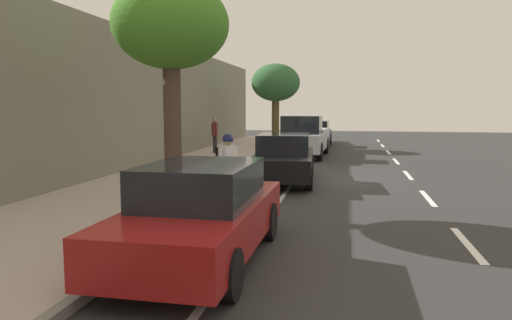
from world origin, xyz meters
TOP-DOWN VIEW (x-y plane):
  - ground at (0.00, 0.00)m, footprint 62.55×62.55m
  - sidewalk at (4.28, 0.00)m, footprint 4.40×39.09m
  - curb_edge at (2.00, 0.00)m, footprint 0.16×39.09m
  - lane_stripe_centre at (-3.21, 0.45)m, footprint 0.14×40.00m
  - lane_stripe_bike_edge at (0.53, 0.00)m, footprint 0.12×39.09m
  - building_facade at (6.73, 0.00)m, footprint 0.50×39.09m
  - parked_sedan_dark_blue_nearest at (0.83, -13.34)m, footprint 1.88×4.42m
  - parked_pickup_silver_second at (0.92, -7.09)m, footprint 2.18×5.37m
  - parked_sedan_black_mid at (0.83, 0.65)m, footprint 2.06×4.51m
  - parked_sedan_red_far at (1.05, 8.48)m, footprint 1.87×4.42m
  - bicycle_at_curb at (1.54, 4.61)m, footprint 1.26×1.24m
  - cyclist_with_backpack at (1.76, 4.15)m, footprint 0.52×0.55m
  - street_tree_near_cyclist at (2.98, -11.56)m, footprint 2.77×2.77m
  - street_tree_mid_block at (2.98, 4.59)m, footprint 2.73×2.73m
  - pedestrian_on_phone at (5.18, -6.61)m, footprint 0.25×0.62m
  - fire_hydrant at (2.43, -11.38)m, footprint 0.22×0.22m

SIDE VIEW (x-z plane):
  - ground at x=0.00m, z-range 0.00..0.00m
  - lane_stripe_centre at x=-3.21m, z-range 0.00..0.01m
  - lane_stripe_bike_edge at x=0.53m, z-range 0.00..0.01m
  - sidewalk at x=4.28m, z-range 0.00..0.14m
  - curb_edge at x=2.00m, z-range 0.00..0.14m
  - bicycle_at_curb at x=1.54m, z-range 0.00..0.74m
  - fire_hydrant at x=2.43m, z-range 0.15..0.99m
  - parked_sedan_dark_blue_nearest at x=0.83m, z-range -0.01..1.51m
  - parked_sedan_black_mid at x=0.83m, z-range -0.01..1.51m
  - parked_sedan_red_far at x=1.05m, z-range -0.01..1.51m
  - parked_pickup_silver_second at x=0.92m, z-range -0.07..1.88m
  - cyclist_with_backpack at x=1.76m, z-range 0.19..1.91m
  - pedestrian_on_phone at x=5.18m, z-range 0.26..1.95m
  - building_facade at x=6.73m, z-range 0.00..5.11m
  - street_tree_near_cyclist at x=2.98m, z-range 1.34..5.99m
  - street_tree_mid_block at x=2.98m, z-range 1.60..6.78m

